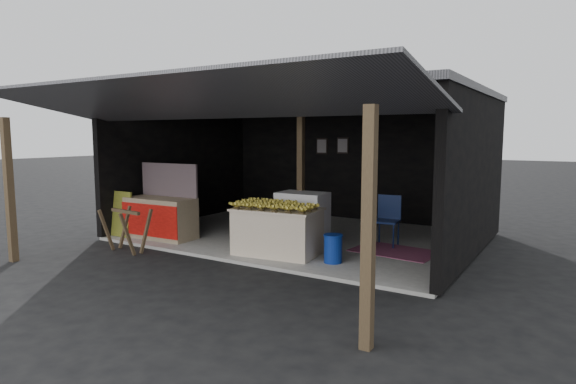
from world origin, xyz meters
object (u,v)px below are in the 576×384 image
Objects in this scene: plastic_chair at (388,216)px; banana_table at (277,231)px; neighbor_stall at (161,216)px; water_barrel at (333,249)px; sawhorse at (126,226)px; white_crate at (302,219)px.

banana_table is at bearing -134.10° from plastic_chair.
neighbor_stall is 3.95m from water_barrel.
plastic_chair is at bearing 41.88° from sawhorse.
white_crate is 3.01m from neighbor_stall.
sawhorse reaches higher than water_barrel.
plastic_chair is at bearing 21.12° from neighbor_stall.
white_crate is at bearing 81.29° from banana_table.
neighbor_stall is (-2.83, -0.11, 0.05)m from banana_table.
neighbor_stall is 1.88× the size of sawhorse.
neighbor_stall is at bearing -161.36° from plastic_chair.
white_crate is 2.31× the size of water_barrel.
sawhorse is at bearing -161.83° from banana_table.
water_barrel is at bearing -105.23° from plastic_chair.
neighbor_stall is 4.65m from plastic_chair.
water_barrel is 0.46× the size of plastic_chair.
neighbor_stall is at bearing 175.68° from banana_table.
banana_table is at bearing 30.24° from sawhorse.
water_barrel is 1.82m from plastic_chair.
sawhorse is at bearing -162.10° from water_barrel.
plastic_chair is (0.31, 1.76, 0.35)m from water_barrel.
banana_table is 1.13m from water_barrel.
white_crate is 3.33m from sawhorse.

